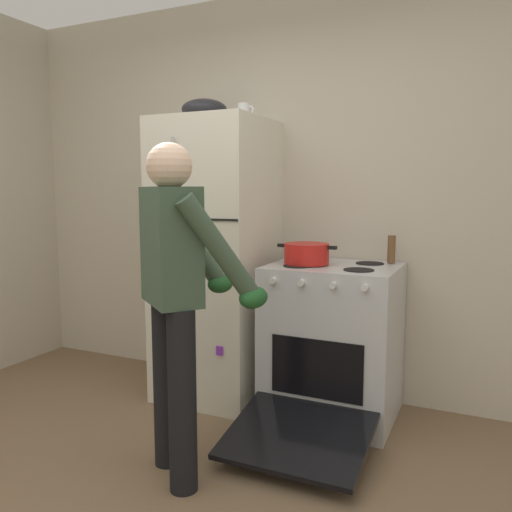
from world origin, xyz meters
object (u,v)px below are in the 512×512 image
stove_range (332,343)px  mixing_bowl (204,110)px  red_pot (307,254)px  pepper_mill (391,249)px  person_cook (178,284)px  coffee_mug (244,111)px  refrigerator (217,260)px

stove_range → mixing_bowl: mixing_bowl is taller
red_pot → pepper_mill: (0.46, 0.25, 0.02)m
person_cook → coffee_mug: (-0.15, 1.03, 0.94)m
stove_range → person_cook: person_cook is taller
red_pot → coffee_mug: size_ratio=3.32×
refrigerator → coffee_mug: coffee_mug is taller
refrigerator → coffee_mug: bearing=15.4°
red_pot → coffee_mug: (-0.47, 0.10, 0.88)m
red_pot → person_cook: bearing=-108.6°
person_cook → red_pot: bearing=71.4°
refrigerator → pepper_mill: (1.11, 0.20, 0.11)m
red_pot → mixing_bowl: 1.16m
stove_range → red_pot: size_ratio=3.31×
refrigerator → red_pot: refrigerator is taller
person_cook → pepper_mill: bearing=56.8°
mixing_bowl → stove_range: bearing=-1.2°
coffee_mug → mixing_bowl: 0.27m
mixing_bowl → refrigerator: bearing=-0.2°
pepper_mill → mixing_bowl: mixing_bowl is taller
stove_range → red_pot: (-0.16, -0.03, 0.55)m
stove_range → coffee_mug: bearing=173.8°
red_pot → pepper_mill: 0.52m
coffee_mug → pepper_mill: (0.93, 0.15, -0.86)m
stove_range → person_cook: 1.18m
pepper_mill → refrigerator: bearing=-169.8°
red_pot → refrigerator: bearing=175.6°
coffee_mug → refrigerator: bearing=-164.6°
pepper_mill → stove_range: bearing=-144.0°
red_pot → coffee_mug: coffee_mug is taller
pepper_mill → red_pot: bearing=-151.5°
person_cook → mixing_bowl: (-0.42, 0.98, 0.96)m
stove_range → pepper_mill: (0.30, 0.22, 0.57)m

